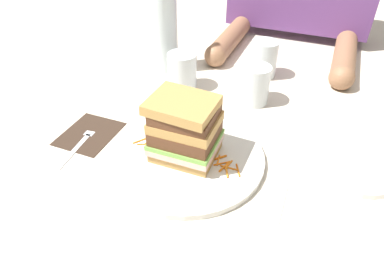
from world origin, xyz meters
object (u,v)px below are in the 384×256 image
(sandwich, at_px, (185,129))
(knife, at_px, (284,186))
(main_plate, at_px, (186,156))
(juice_glass, at_px, (254,86))
(water_bottle, at_px, (164,26))
(napkin_dark, at_px, (89,134))
(fork, at_px, (83,139))
(empty_tumbler_0, at_px, (182,71))
(side_plate, at_px, (353,160))
(empty_tumbler_1, at_px, (264,59))

(sandwich, height_order, knife, sandwich)
(main_plate, height_order, juice_glass, juice_glass)
(knife, height_order, water_bottle, water_bottle)
(napkin_dark, xyz_separation_m, fork, (0.00, -0.02, 0.00))
(juice_glass, distance_m, empty_tumbler_0, 0.18)
(main_plate, relative_size, napkin_dark, 2.42)
(main_plate, relative_size, knife, 1.48)
(sandwich, bearing_deg, side_plate, 20.62)
(side_plate, bearing_deg, knife, -133.92)
(side_plate, bearing_deg, empty_tumbler_0, 161.48)
(knife, bearing_deg, side_plate, 46.08)
(main_plate, distance_m, juice_glass, 0.26)
(main_plate, relative_size, side_plate, 1.59)
(juice_glass, bearing_deg, empty_tumbler_1, 94.78)
(fork, height_order, juice_glass, juice_glass)
(fork, xyz_separation_m, knife, (0.40, 0.03, -0.00))
(empty_tumbler_0, height_order, empty_tumbler_1, empty_tumbler_1)
(napkin_dark, height_order, empty_tumbler_1, empty_tumbler_1)
(side_plate, bearing_deg, napkin_dark, -166.68)
(empty_tumbler_0, distance_m, side_plate, 0.44)
(fork, bearing_deg, water_bottle, 88.22)
(napkin_dark, xyz_separation_m, empty_tumbler_1, (0.27, 0.40, 0.05))
(napkin_dark, height_order, side_plate, side_plate)
(juice_glass, height_order, water_bottle, water_bottle)
(knife, bearing_deg, main_plate, 179.50)
(napkin_dark, bearing_deg, sandwich, 2.64)
(fork, height_order, empty_tumbler_1, empty_tumbler_1)
(juice_glass, distance_m, water_bottle, 0.29)
(knife, height_order, empty_tumbler_1, empty_tumbler_1)
(empty_tumbler_0, bearing_deg, empty_tumbler_1, 39.15)
(main_plate, height_order, empty_tumbler_1, empty_tumbler_1)
(water_bottle, height_order, side_plate, water_bottle)
(fork, height_order, empty_tumbler_0, empty_tumbler_0)
(napkin_dark, relative_size, water_bottle, 0.44)
(main_plate, distance_m, sandwich, 0.06)
(napkin_dark, relative_size, fork, 0.74)
(knife, height_order, side_plate, side_plate)
(napkin_dark, relative_size, knife, 0.61)
(fork, distance_m, water_bottle, 0.38)
(fork, distance_m, juice_glass, 0.40)
(empty_tumbler_0, bearing_deg, main_plate, -64.69)
(juice_glass, relative_size, side_plate, 0.49)
(main_plate, relative_size, sandwich, 2.43)
(fork, distance_m, side_plate, 0.53)
(main_plate, xyz_separation_m, sandwich, (-0.00, -0.00, 0.06))
(water_bottle, relative_size, side_plate, 1.48)
(sandwich, xyz_separation_m, juice_glass, (0.07, 0.25, -0.03))
(water_bottle, xyz_separation_m, empty_tumbler_1, (0.26, 0.06, -0.07))
(empty_tumbler_0, bearing_deg, napkin_dark, -110.93)
(sandwich, height_order, napkin_dark, sandwich)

